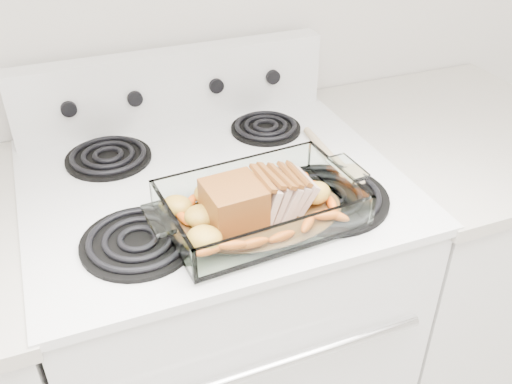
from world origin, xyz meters
name	(u,v)px	position (x,y,z in m)	size (l,w,h in m)	color
electric_range	(219,327)	(0.00, 1.66, 0.48)	(0.78, 0.70, 1.12)	white
counter_right	(434,268)	(0.67, 1.66, 0.47)	(0.58, 0.68, 0.93)	white
baking_dish	(260,211)	(0.04, 1.47, 0.96)	(0.35, 0.23, 0.07)	silver
pork_roast	(250,200)	(0.02, 1.47, 0.99)	(0.21, 0.10, 0.08)	brown
roast_vegetables	(251,197)	(0.03, 1.51, 0.97)	(0.35, 0.19, 0.04)	#E54C06
wooden_spoon	(341,164)	(0.28, 1.59, 0.95)	(0.05, 0.26, 0.02)	tan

